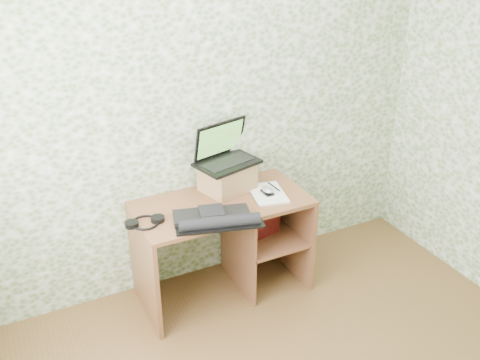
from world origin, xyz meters
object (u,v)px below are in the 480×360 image
desk (231,230)px  keyboard (215,219)px  riser (227,177)px  laptop (224,153)px  notepad (268,194)px

desk → keyboard: keyboard is taller
desk → riser: riser is taller
laptop → riser: bearing=-104.8°
laptop → keyboard: size_ratio=0.85×
desk → notepad: (0.26, -0.08, 0.28)m
keyboard → desk: bearing=63.8°
desk → notepad: 0.38m
desk → notepad: bearing=-16.4°
desk → riser: 0.39m
notepad → keyboard: bearing=-147.8°
desk → laptop: laptop is taller
desk → riser: (0.03, 0.12, 0.37)m
keyboard → riser: bearing=70.4°
keyboard → notepad: keyboard is taller
keyboard → notepad: size_ratio=1.78×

